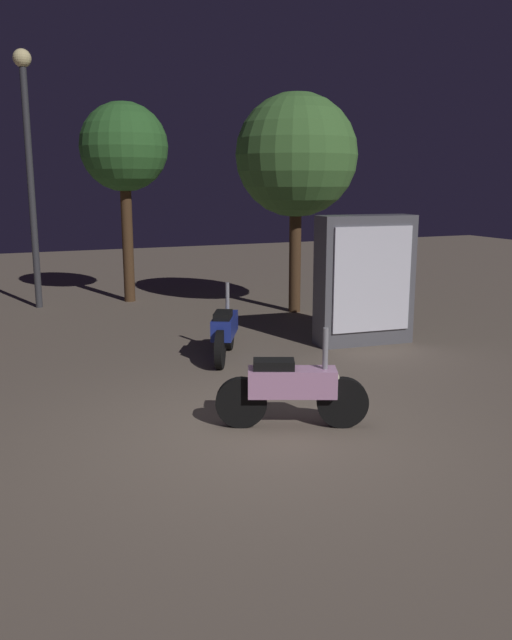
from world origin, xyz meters
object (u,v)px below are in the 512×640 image
(motorcycle_blue_parked_right, at_px, (225,330))
(streetlamp_near, at_px, (28,148))
(motorcycle_pink_foreground, at_px, (292,389))
(kiosk_billboard, at_px, (365,280))

(motorcycle_blue_parked_right, xyz_separation_m, streetlamp_near, (-2.22, 5.40, 2.84))
(motorcycle_pink_foreground, distance_m, kiosk_billboard, 4.08)
(motorcycle_blue_parked_right, bearing_deg, kiosk_billboard, -62.12)
(motorcycle_blue_parked_right, distance_m, streetlamp_near, 6.49)
(motorcycle_blue_parked_right, height_order, kiosk_billboard, kiosk_billboard)
(motorcycle_blue_parked_right, relative_size, kiosk_billboard, 0.72)
(motorcycle_pink_foreground, distance_m, motorcycle_blue_parked_right, 2.95)
(motorcycle_pink_foreground, xyz_separation_m, motorcycle_blue_parked_right, (0.32, 2.93, 0.00))
(motorcycle_pink_foreground, height_order, streetlamp_near, streetlamp_near)
(kiosk_billboard, bearing_deg, motorcycle_pink_foreground, 51.85)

